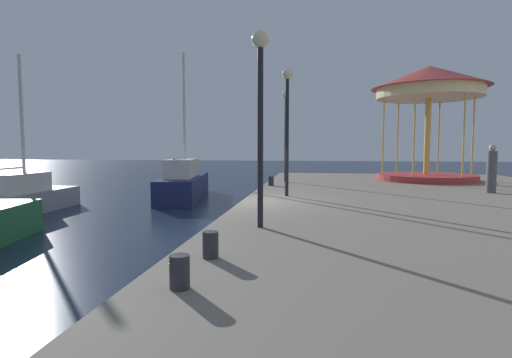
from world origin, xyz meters
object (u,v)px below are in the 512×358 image
object	(u,v)px
lamp_post_far_end	(286,120)
bollard_south	(210,245)
carousel	(429,94)
bollard_center	(180,272)
person_far_corner	(492,170)
lamp_post_near_edge	(260,93)
bollard_north	(271,181)
sailboat_grey	(19,198)
lamp_post_mid_promenade	(287,109)
sailboat_navy	(184,183)

from	to	relation	value
lamp_post_far_end	bollard_south	xyz separation A→B (m)	(-0.17, -13.23, -2.75)
carousel	bollard_center	size ratio (longest dim) A/B	14.10
bollard_center	person_far_corner	distance (m)	13.64
lamp_post_near_edge	lamp_post_far_end	size ratio (longest dim) A/B	0.92
carousel	bollard_north	world-z (taller)	carousel
sailboat_grey	person_far_corner	bearing A→B (deg)	7.73
lamp_post_far_end	bollard_south	distance (m)	13.52
lamp_post_far_end	bollard_center	distance (m)	14.80
person_far_corner	bollard_north	bearing A→B (deg)	169.23
lamp_post_mid_promenade	bollard_center	bearing A→B (deg)	-93.94
carousel	sailboat_grey	bearing A→B (deg)	-154.53
sailboat_grey	bollard_south	world-z (taller)	sailboat_grey
person_far_corner	carousel	bearing A→B (deg)	98.36
sailboat_navy	person_far_corner	distance (m)	12.88
carousel	person_far_corner	world-z (taller)	carousel
sailboat_navy	bollard_south	size ratio (longest dim) A/B	17.45
sailboat_grey	lamp_post_near_edge	distance (m)	11.33
lamp_post_mid_promenade	bollard_north	xyz separation A→B (m)	(-0.92, 3.54, -2.72)
lamp_post_mid_promenade	carousel	bearing A→B (deg)	48.91
sailboat_navy	lamp_post_near_edge	xyz separation A→B (m)	(5.09, -10.19, 2.82)
carousel	person_far_corner	xyz separation A→B (m)	(0.80, -5.46, -3.44)
lamp_post_near_edge	sailboat_navy	bearing A→B (deg)	116.54
lamp_post_near_edge	bollard_south	world-z (taller)	lamp_post_near_edge
bollard_south	person_far_corner	distance (m)	12.58
sailboat_grey	bollard_south	bearing A→B (deg)	-38.86
carousel	lamp_post_near_edge	distance (m)	14.56
person_far_corner	lamp_post_near_edge	bearing A→B (deg)	-135.22
lamp_post_mid_promenade	bollard_south	bearing A→B (deg)	-94.42
sailboat_navy	sailboat_grey	distance (m)	6.88
lamp_post_mid_promenade	bollard_center	size ratio (longest dim) A/B	10.68
bollard_center	lamp_post_mid_promenade	bearing A→B (deg)	86.06
carousel	lamp_post_mid_promenade	size ratio (longest dim) A/B	1.32
sailboat_navy	sailboat_grey	world-z (taller)	sailboat_navy
carousel	bollard_south	size ratio (longest dim) A/B	14.10
carousel	lamp_post_far_end	world-z (taller)	carousel
sailboat_grey	bollard_north	xyz separation A→B (m)	(8.94, 3.89, 0.41)
lamp_post_far_end	bollard_north	distance (m)	3.37
bollard_north	person_far_corner	size ratio (longest dim) A/B	0.23
lamp_post_far_end	person_far_corner	distance (m)	8.72
sailboat_navy	carousel	distance (m)	12.79
lamp_post_far_end	lamp_post_near_edge	bearing A→B (deg)	-88.63
carousel	person_far_corner	bearing A→B (deg)	-81.64
bollard_south	lamp_post_far_end	bearing A→B (deg)	89.26
carousel	bollard_south	xyz separation A→B (m)	(-7.09, -15.24, -4.06)
lamp_post_mid_promenade	lamp_post_far_end	xyz separation A→B (m)	(-0.43, 5.43, 0.03)
bollard_south	person_far_corner	bearing A→B (deg)	51.12
sailboat_navy	bollard_north	xyz separation A→B (m)	(4.34, -1.22, 0.26)
sailboat_grey	bollard_north	world-z (taller)	sailboat_grey
bollard_north	bollard_south	distance (m)	11.35
lamp_post_mid_promenade	bollard_north	world-z (taller)	lamp_post_mid_promenade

